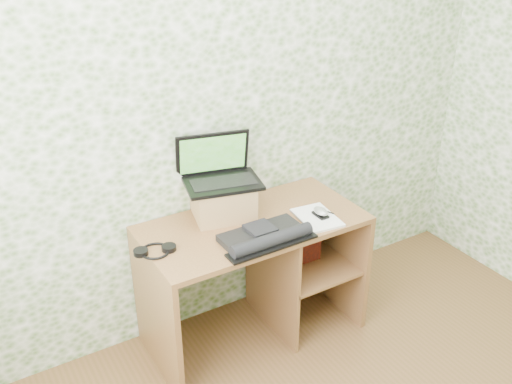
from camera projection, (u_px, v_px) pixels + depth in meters
wall_back at (223, 108)px, 3.03m from camera, size 3.50×0.00×3.50m
desk at (263, 258)px, 3.22m from camera, size 1.20×0.60×0.75m
riser at (223, 200)px, 3.06m from camera, size 0.36×0.32×0.19m
laptop at (219, 171)px, 3.02m from camera, size 0.45×0.36×0.26m
keyboard at (265, 236)px, 2.87m from camera, size 0.49×0.25×0.07m
headphones at (155, 251)px, 2.78m from camera, size 0.20×0.18×0.03m
notepad at (317, 218)px, 3.07m from camera, size 0.22×0.29×0.01m
mouse at (321, 213)px, 3.07m from camera, size 0.06×0.10×0.03m
pen at (324, 211)px, 3.12m from camera, size 0.05×0.11×0.01m
red_box at (302, 241)px, 3.29m from camera, size 0.23×0.08×0.27m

